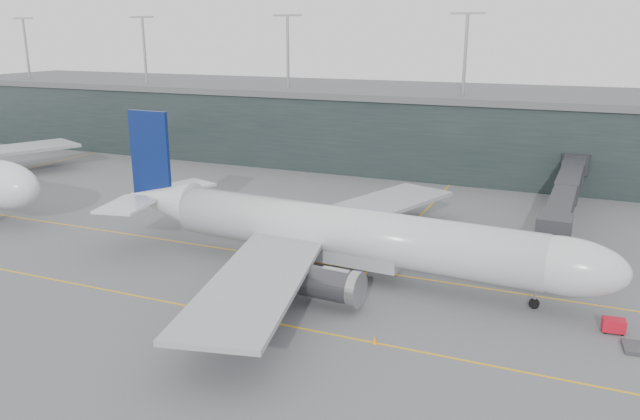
% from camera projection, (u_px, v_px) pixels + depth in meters
% --- Properties ---
extents(ground, '(320.00, 320.00, 0.00)m').
position_uv_depth(ground, '(340.00, 254.00, 76.08)').
color(ground, '#55555A').
rests_on(ground, ground).
extents(taxiline_a, '(160.00, 0.25, 0.02)m').
position_uv_depth(taxiline_a, '(327.00, 264.00, 72.53)').
color(taxiline_a, '#EEAC16').
rests_on(taxiline_a, ground).
extents(taxiline_b, '(160.00, 0.25, 0.02)m').
position_uv_depth(taxiline_b, '(263.00, 321.00, 58.38)').
color(taxiline_b, '#EEAC16').
rests_on(taxiline_b, ground).
extents(taxiline_lead_main, '(0.25, 60.00, 0.02)m').
position_uv_depth(taxiline_lead_main, '(421.00, 215.00, 91.89)').
color(taxiline_lead_main, '#EEAC16').
rests_on(taxiline_lead_main, ground).
extents(taxiline_lead_adj, '(0.25, 60.00, 0.02)m').
position_uv_depth(taxiline_lead_adj, '(20.00, 170.00, 121.98)').
color(taxiline_lead_adj, '#EEAC16').
rests_on(taxiline_lead_adj, ground).
extents(terminal, '(240.00, 36.00, 29.00)m').
position_uv_depth(terminal, '(445.00, 127.00, 125.31)').
color(terminal, '#1C2726').
rests_on(terminal, ground).
extents(main_aircraft, '(59.56, 55.87, 16.70)m').
position_uv_depth(main_aircraft, '(344.00, 234.00, 68.59)').
color(main_aircraft, silver).
rests_on(main_aircraft, ground).
extents(jet_bridge, '(5.22, 47.08, 7.17)m').
position_uv_depth(jet_bridge, '(568.00, 183.00, 88.85)').
color(jet_bridge, '#29292D').
rests_on(jet_bridge, ground).
extents(gse_cart, '(2.06, 1.43, 1.32)m').
position_uv_depth(gse_cart, '(614.00, 325.00, 55.91)').
color(gse_cart, red).
rests_on(gse_cart, ground).
extents(uld_a, '(2.30, 1.97, 1.86)m').
position_uv_depth(uld_a, '(342.00, 219.00, 86.84)').
color(uld_a, '#37373C').
rests_on(uld_a, ground).
extents(uld_b, '(2.22, 1.79, 2.01)m').
position_uv_depth(uld_b, '(348.00, 220.00, 86.07)').
color(uld_b, '#37373C').
rests_on(uld_b, ground).
extents(uld_c, '(2.48, 2.12, 2.02)m').
position_uv_depth(uld_c, '(368.00, 220.00, 85.93)').
color(uld_c, '#37373C').
rests_on(uld_c, ground).
extents(cone_wing_stbd, '(0.47, 0.47, 0.75)m').
position_uv_depth(cone_wing_stbd, '(375.00, 340.00, 54.01)').
color(cone_wing_stbd, orange).
rests_on(cone_wing_stbd, ground).
extents(cone_wing_port, '(0.40, 0.40, 0.64)m').
position_uv_depth(cone_wing_port, '(439.00, 232.00, 83.26)').
color(cone_wing_port, red).
rests_on(cone_wing_port, ground).
extents(cone_tail, '(0.42, 0.42, 0.67)m').
position_uv_depth(cone_tail, '(240.00, 278.00, 67.58)').
color(cone_tail, '#FF500E').
rests_on(cone_tail, ground).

